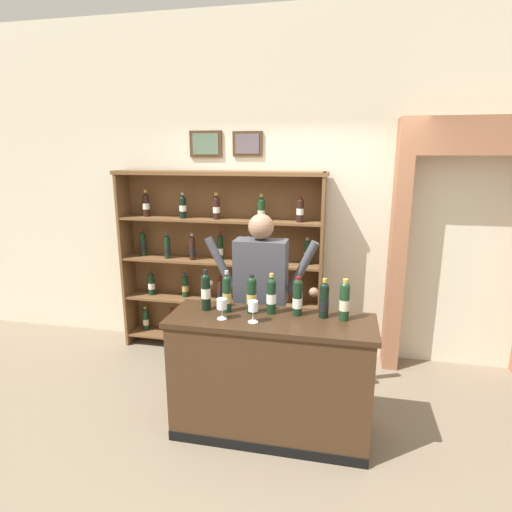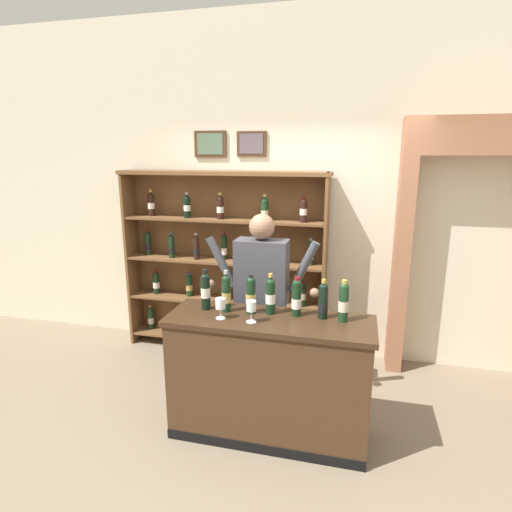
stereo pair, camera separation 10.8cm
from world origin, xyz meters
name	(u,v)px [view 2 (the right image)]	position (x,y,z in m)	size (l,w,h in m)	color
ground_plane	(263,432)	(0.00, 0.00, -0.01)	(14.00, 14.00, 0.02)	#7A6B56
back_wall	(298,190)	(0.00, 1.61, 1.80)	(12.00, 0.19, 3.59)	beige
wine_shelf	(225,259)	(-0.76, 1.38, 1.05)	(2.27, 0.32, 2.00)	brown
archway_doorway	(473,231)	(1.72, 1.48, 1.45)	(1.44, 0.45, 2.50)	#9E6647
tasting_counter	(269,378)	(0.04, 0.00, 0.49)	(1.56, 0.53, 0.98)	#422B19
shopkeeper	(262,287)	(-0.13, 0.49, 1.06)	(1.00, 0.22, 1.69)	#2D3347
tasting_bottle_chianti	(206,290)	(-0.49, 0.07, 1.14)	(0.07, 0.07, 0.33)	black
tasting_bottle_riserva	(226,293)	(-0.32, 0.06, 1.13)	(0.07, 0.07, 0.33)	black
tasting_bottle_rosso	(251,294)	(-0.12, 0.08, 1.13)	(0.08, 0.08, 0.31)	black
tasting_bottle_brunello	(270,295)	(0.03, 0.10, 1.13)	(0.07, 0.07, 0.32)	black
tasting_bottle_bianco	(297,297)	(0.23, 0.10, 1.13)	(0.07, 0.07, 0.30)	black
tasting_bottle_vin_santo	(323,301)	(0.42, 0.11, 1.12)	(0.07, 0.07, 0.30)	black
tasting_bottle_prosecco	(344,301)	(0.57, 0.08, 1.13)	(0.07, 0.07, 0.31)	#19381E
wine_glass_left	(220,305)	(-0.31, -0.09, 1.09)	(0.08, 0.08, 0.16)	silver
wine_glass_center	(251,307)	(-0.07, -0.10, 1.09)	(0.08, 0.08, 0.16)	silver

